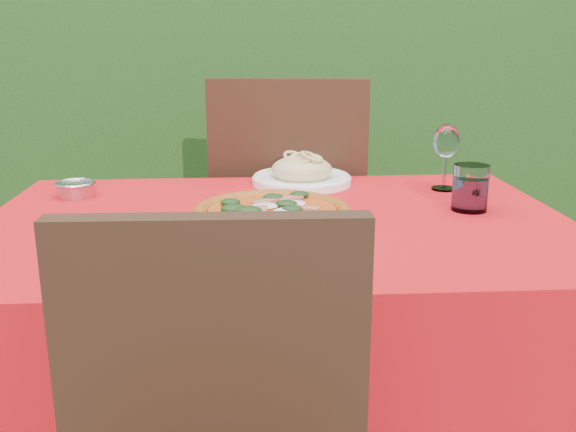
{
  "coord_description": "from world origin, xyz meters",
  "views": [
    {
      "loc": [
        -0.06,
        -1.32,
        1.12
      ],
      "look_at": [
        0.02,
        -0.05,
        0.77
      ],
      "focal_mm": 40.0,
      "sensor_mm": 36.0,
      "label": 1
    }
  ],
  "objects": [
    {
      "name": "hedge",
      "position": [
        0.0,
        1.55,
        0.92
      ],
      "size": [
        3.2,
        0.55,
        1.78
      ],
      "color": "black",
      "rests_on": "ground"
    },
    {
      "name": "dining_table",
      "position": [
        0.0,
        0.0,
        0.6
      ],
      "size": [
        1.26,
        0.86,
        0.75
      ],
      "color": "#4D2F18",
      "rests_on": "ground"
    },
    {
      "name": "chair_far",
      "position": [
        0.07,
        0.61,
        0.58
      ],
      "size": [
        0.51,
        0.51,
        1.01
      ],
      "rotation": [
        0.0,
        0.0,
        3.02
      ],
      "color": "black",
      "rests_on": "ground"
    },
    {
      "name": "pizza_plate",
      "position": [
        -0.01,
        -0.1,
        0.78
      ],
      "size": [
        0.39,
        0.39,
        0.06
      ],
      "rotation": [
        0.0,
        0.0,
        0.28
      ],
      "color": "silver",
      "rests_on": "dining_table"
    },
    {
      "name": "pasta_plate",
      "position": [
        0.08,
        0.34,
        0.77
      ],
      "size": [
        0.26,
        0.26,
        0.07
      ],
      "rotation": [
        0.0,
        0.0,
        -0.37
      ],
      "color": "white",
      "rests_on": "dining_table"
    },
    {
      "name": "water_glass",
      "position": [
        0.44,
        0.04,
        0.79
      ],
      "size": [
        0.08,
        0.08,
        0.1
      ],
      "color": "white",
      "rests_on": "dining_table"
    },
    {
      "name": "wine_glass",
      "position": [
        0.44,
        0.25,
        0.87
      ],
      "size": [
        0.07,
        0.07,
        0.17
      ],
      "color": "silver",
      "rests_on": "dining_table"
    },
    {
      "name": "fork",
      "position": [
        -0.3,
        -0.08,
        0.75
      ],
      "size": [
        0.09,
        0.17,
        0.0
      ],
      "primitive_type": "cube",
      "rotation": [
        0.0,
        0.0,
        0.42
      ],
      "color": "silver",
      "rests_on": "dining_table"
    },
    {
      "name": "steel_ramekin",
      "position": [
        -0.48,
        0.23,
        0.76
      ],
      "size": [
        0.09,
        0.09,
        0.03
      ],
      "primitive_type": "cylinder",
      "color": "silver",
      "rests_on": "dining_table"
    }
  ]
}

